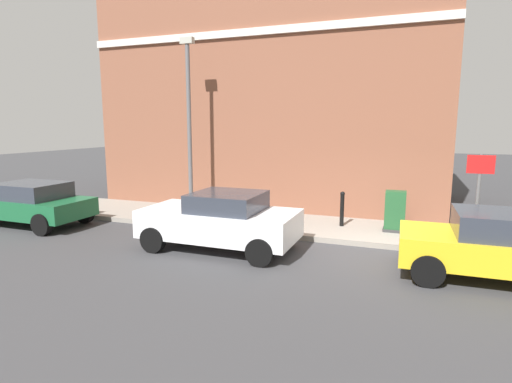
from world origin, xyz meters
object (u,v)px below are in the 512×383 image
at_px(car_green, 28,203).
at_px(lamppost, 189,119).
at_px(car_white, 221,220).
at_px(bollard_near_cabinet, 342,208).
at_px(car_yellow, 504,246).
at_px(street_sign, 479,187).
at_px(utility_cabinet, 395,213).

distance_m(car_green, lamppost, 5.68).
distance_m(car_white, lamppost, 4.58).
bearing_deg(car_white, bollard_near_cabinet, -131.38).
distance_m(car_yellow, street_sign, 2.03).
xyz_separation_m(car_green, lamppost, (2.70, -4.27, 2.59)).
bearing_deg(car_green, car_yellow, 179.57).
bearing_deg(lamppost, car_green, 122.33).
relative_size(car_white, car_green, 0.96).
bearing_deg(bollard_near_cabinet, car_yellow, -128.01).
relative_size(utility_cabinet, bollard_near_cabinet, 1.11).
relative_size(street_sign, lamppost, 0.40).
xyz_separation_m(utility_cabinet, street_sign, (-0.98, -1.88, 0.98)).
bearing_deg(car_yellow, street_sign, -81.61).
distance_m(car_yellow, car_white, 6.24).
relative_size(car_yellow, bollard_near_cabinet, 3.83).
distance_m(car_yellow, utility_cabinet, 3.51).
bearing_deg(car_yellow, car_green, -1.49).
relative_size(car_green, utility_cabinet, 3.57).
bearing_deg(utility_cabinet, car_green, 103.58).
relative_size(car_yellow, lamppost, 0.70).
bearing_deg(utility_cabinet, car_white, 124.44).
height_order(car_yellow, car_white, car_white).
relative_size(car_green, bollard_near_cabinet, 3.95).
height_order(utility_cabinet, bollard_near_cabinet, utility_cabinet).
distance_m(utility_cabinet, bollard_near_cabinet, 1.49).
distance_m(car_white, bollard_near_cabinet, 3.87).
height_order(bollard_near_cabinet, street_sign, street_sign).
bearing_deg(utility_cabinet, street_sign, -117.61).
relative_size(car_white, street_sign, 1.71).
bearing_deg(bollard_near_cabinet, car_green, 106.22).
relative_size(bollard_near_cabinet, street_sign, 0.45).
relative_size(car_white, lamppost, 0.69).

